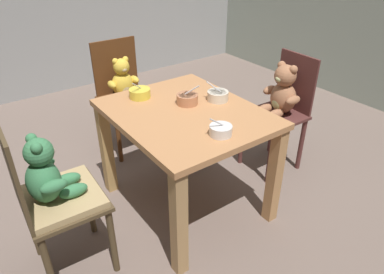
{
  "coord_description": "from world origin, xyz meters",
  "views": [
    {
      "loc": [
        1.59,
        -1.1,
        1.66
      ],
      "look_at": [
        0.0,
        0.05,
        0.52
      ],
      "focal_mm": 33.19,
      "sensor_mm": 36.0,
      "label": 1
    }
  ],
  "objects": [
    {
      "name": "dining_table",
      "position": [
        0.0,
        0.0,
        0.59
      ],
      "size": [
        1.0,
        0.82,
        0.72
      ],
      "color": "#B67B4C",
      "rests_on": "ground_plane"
    },
    {
      "name": "porridge_bowl_cream_far_center",
      "position": [
        -0.01,
        0.26,
        0.75
      ],
      "size": [
        0.14,
        0.14,
        0.13
      ],
      "color": "beige",
      "rests_on": "dining_table"
    },
    {
      "name": "ground_plane",
      "position": [
        0.0,
        0.0,
        -0.02
      ],
      "size": [
        5.2,
        5.2,
        0.04
      ],
      "color": "#736158"
    },
    {
      "name": "teddy_chair_near_left",
      "position": [
        -0.95,
        0.04,
        0.54
      ],
      "size": [
        0.38,
        0.42,
        0.91
      ],
      "rotation": [
        0.0,
        0.0,
        -0.02
      ],
      "color": "#522D14",
      "rests_on": "ground_plane"
    },
    {
      "name": "teddy_chair_far_center",
      "position": [
        0.02,
        0.86,
        0.57
      ],
      "size": [
        0.39,
        0.41,
        0.89
      ],
      "rotation": [
        0.0,
        0.0,
        -1.61
      ],
      "color": "#522A27",
      "rests_on": "ground_plane"
    },
    {
      "name": "teddy_chair_near_front",
      "position": [
        0.05,
        -0.85,
        0.56
      ],
      "size": [
        0.43,
        0.41,
        0.94
      ],
      "rotation": [
        0.0,
        0.0,
        1.53
      ],
      "color": "#4A3A24",
      "rests_on": "ground_plane"
    },
    {
      "name": "porridge_bowl_yellow_near_left",
      "position": [
        -0.34,
        -0.12,
        0.75
      ],
      "size": [
        0.14,
        0.14,
        0.13
      ],
      "color": "yellow",
      "rests_on": "dining_table"
    },
    {
      "name": "porridge_bowl_white_near_right",
      "position": [
        0.35,
        -0.01,
        0.74
      ],
      "size": [
        0.12,
        0.13,
        0.11
      ],
      "color": "silver",
      "rests_on": "dining_table"
    },
    {
      "name": "porridge_bowl_terracotta_center",
      "position": [
        -0.08,
        0.07,
        0.75
      ],
      "size": [
        0.14,
        0.14,
        0.13
      ],
      "color": "#BB7651",
      "rests_on": "dining_table"
    }
  ]
}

